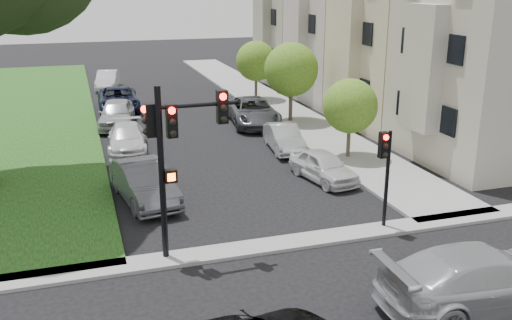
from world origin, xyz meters
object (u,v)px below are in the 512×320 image
object	(u,v)px
traffic_signal_secondary	(385,162)
small_tree_c	(256,61)
car_parked_7	(117,114)
car_parked_9	(107,80)
car_parked_1	(284,138)
car_cross_far	(484,278)
car_parked_8	(118,99)
car_parked_2	(253,112)
small_tree_b	(291,70)
car_parked_6	(127,138)
car_parked_0	(323,166)
car_parked_5	(144,182)
traffic_signal_main	(175,142)
small_tree_a	(350,106)

from	to	relation	value
traffic_signal_secondary	small_tree_c	bearing A→B (deg)	83.41
car_parked_7	car_parked_9	xyz separation A→B (m)	(0.30, 12.77, -0.10)
car_parked_1	car_parked_9	distance (m)	21.54
car_parked_9	car_cross_far	bearing A→B (deg)	-68.66
car_parked_8	car_parked_2	bearing A→B (deg)	-39.17
small_tree_b	traffic_signal_secondary	world-z (taller)	small_tree_b
small_tree_b	car_parked_6	world-z (taller)	small_tree_b
small_tree_c	car_parked_7	distance (m)	11.35
car_parked_0	car_parked_6	world-z (taller)	car_parked_6
traffic_signal_secondary	car_parked_5	size ratio (longest dim) A/B	0.74
car_cross_far	car_parked_1	xyz separation A→B (m)	(0.08, 15.10, -0.18)
small_tree_b	car_parked_0	world-z (taller)	small_tree_b
small_tree_b	car_parked_8	size ratio (longest dim) A/B	0.87
car_parked_5	car_parked_9	distance (m)	25.12
traffic_signal_main	traffic_signal_secondary	distance (m)	7.12
car_parked_0	car_parked_9	world-z (taller)	car_parked_9
small_tree_b	car_parked_1	distance (m)	6.54
small_tree_c	traffic_signal_main	xyz separation A→B (m)	(-9.58, -22.25, 0.92)
small_tree_c	car_parked_1	distance (m)	12.78
car_parked_0	car_parked_7	world-z (taller)	car_parked_7
small_tree_c	traffic_signal_main	bearing A→B (deg)	-113.29
car_parked_1	car_parked_5	bearing A→B (deg)	-141.04
traffic_signal_secondary	car_parked_2	world-z (taller)	traffic_signal_secondary
car_parked_0	traffic_signal_secondary	bearing A→B (deg)	-101.73
car_parked_2	car_parked_6	size ratio (longest dim) A/B	1.24
car_parked_6	car_parked_8	world-z (taller)	car_parked_8
traffic_signal_secondary	car_parked_6	world-z (taller)	traffic_signal_secondary
small_tree_c	car_parked_2	world-z (taller)	small_tree_c
small_tree_b	small_tree_a	bearing A→B (deg)	-90.00
small_tree_a	traffic_signal_main	size ratio (longest dim) A/B	0.72
small_tree_a	car_parked_5	distance (m)	10.51
traffic_signal_main	car_cross_far	world-z (taller)	traffic_signal_main
small_tree_b	car_parked_9	size ratio (longest dim) A/B	1.12
traffic_signal_secondary	car_parked_1	world-z (taller)	traffic_signal_secondary
car_cross_far	car_parked_8	xyz separation A→B (m)	(-7.08, 27.02, -0.07)
car_parked_0	car_parked_5	bearing A→B (deg)	170.90
car_parked_2	car_parked_7	world-z (taller)	car_parked_7
car_parked_0	traffic_signal_main	bearing A→B (deg)	-154.23
small_tree_c	traffic_signal_main	distance (m)	24.24
small_tree_b	small_tree_c	size ratio (longest dim) A/B	1.14
small_tree_a	traffic_signal_secondary	size ratio (longest dim) A/B	1.11
car_parked_0	car_parked_6	bearing A→B (deg)	127.06
traffic_signal_main	car_parked_2	xyz separation A→B (m)	(7.26, 15.55, -2.94)
car_parked_6	car_parked_8	distance (m)	9.63
car_parked_1	car_parked_5	world-z (taller)	car_parked_5
traffic_signal_main	car_parked_0	distance (m)	9.34
traffic_signal_main	car_parked_9	distance (m)	30.31
car_parked_6	car_parked_7	bearing A→B (deg)	96.13
small_tree_b	traffic_signal_secondary	size ratio (longest dim) A/B	1.37
car_parked_0	car_parked_9	xyz separation A→B (m)	(-7.35, 25.00, 0.06)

